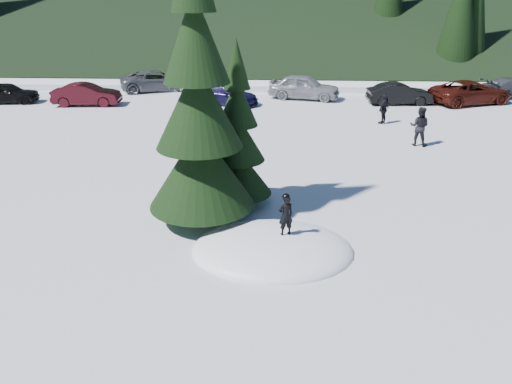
{
  "coord_description": "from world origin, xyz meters",
  "views": [
    {
      "loc": [
        0.11,
        -12.13,
        6.79
      ],
      "look_at": [
        -0.54,
        1.57,
        1.1
      ],
      "focal_mm": 35.0,
      "sensor_mm": 36.0,
      "label": 1
    }
  ],
  "objects_px": {
    "car_4": "(304,87)",
    "car_2": "(157,81)",
    "spruce_tall": "(199,116)",
    "car_1": "(87,94)",
    "spruce_short": "(238,143)",
    "adult_1": "(384,109)",
    "car_3": "(225,94)",
    "car_6": "(471,92)",
    "car_0": "(7,93)",
    "car_5": "(400,94)",
    "child_skier": "(286,215)",
    "adult_0": "(419,126)"
  },
  "relations": [
    {
      "from": "child_skier",
      "to": "car_0",
      "type": "xyz_separation_m",
      "value": [
        -17.18,
        17.96,
        -0.41
      ]
    },
    {
      "from": "spruce_tall",
      "to": "car_4",
      "type": "xyz_separation_m",
      "value": [
        3.88,
        18.34,
        -2.55
      ]
    },
    {
      "from": "spruce_short",
      "to": "car_3",
      "type": "bearing_deg",
      "value": 97.73
    },
    {
      "from": "car_2",
      "to": "car_4",
      "type": "height_order",
      "value": "car_4"
    },
    {
      "from": "car_2",
      "to": "spruce_short",
      "type": "bearing_deg",
      "value": -179.61
    },
    {
      "from": "car_1",
      "to": "car_2",
      "type": "height_order",
      "value": "car_2"
    },
    {
      "from": "spruce_short",
      "to": "adult_1",
      "type": "xyz_separation_m",
      "value": [
        6.81,
        10.87,
        -1.33
      ]
    },
    {
      "from": "spruce_short",
      "to": "car_6",
      "type": "height_order",
      "value": "spruce_short"
    },
    {
      "from": "car_1",
      "to": "car_2",
      "type": "relative_size",
      "value": 0.81
    },
    {
      "from": "adult_1",
      "to": "car_0",
      "type": "distance_m",
      "value": 22.8
    },
    {
      "from": "car_2",
      "to": "car_6",
      "type": "height_order",
      "value": "car_6"
    },
    {
      "from": "spruce_tall",
      "to": "car_0",
      "type": "distance_m",
      "value": 22.03
    },
    {
      "from": "car_3",
      "to": "car_6",
      "type": "xyz_separation_m",
      "value": [
        15.16,
        0.89,
        0.09
      ]
    },
    {
      "from": "child_skier",
      "to": "car_4",
      "type": "height_order",
      "value": "child_skier"
    },
    {
      "from": "adult_0",
      "to": "car_3",
      "type": "xyz_separation_m",
      "value": [
        -9.73,
        8.19,
        -0.27
      ]
    },
    {
      "from": "car_4",
      "to": "car_2",
      "type": "bearing_deg",
      "value": 90.47
    },
    {
      "from": "car_1",
      "to": "car_6",
      "type": "bearing_deg",
      "value": -90.69
    },
    {
      "from": "car_2",
      "to": "car_6",
      "type": "distance_m",
      "value": 20.59
    },
    {
      "from": "spruce_tall",
      "to": "adult_1",
      "type": "relative_size",
      "value": 5.53
    },
    {
      "from": "car_3",
      "to": "car_0",
      "type": "bearing_deg",
      "value": 113.04
    },
    {
      "from": "spruce_short",
      "to": "child_skier",
      "type": "distance_m",
      "value": 3.63
    },
    {
      "from": "spruce_tall",
      "to": "car_4",
      "type": "bearing_deg",
      "value": 78.05
    },
    {
      "from": "car_0",
      "to": "car_3",
      "type": "xyz_separation_m",
      "value": [
        13.59,
        0.33,
        -0.02
      ]
    },
    {
      "from": "car_3",
      "to": "car_6",
      "type": "height_order",
      "value": "car_6"
    },
    {
      "from": "car_0",
      "to": "car_1",
      "type": "distance_m",
      "value": 5.23
    },
    {
      "from": "spruce_short",
      "to": "adult_1",
      "type": "height_order",
      "value": "spruce_short"
    },
    {
      "from": "car_0",
      "to": "car_6",
      "type": "height_order",
      "value": "car_6"
    },
    {
      "from": "car_4",
      "to": "car_5",
      "type": "height_order",
      "value": "car_4"
    },
    {
      "from": "car_2",
      "to": "car_5",
      "type": "distance_m",
      "value": 16.32
    },
    {
      "from": "car_1",
      "to": "car_4",
      "type": "xyz_separation_m",
      "value": [
        13.31,
        2.51,
        0.11
      ]
    },
    {
      "from": "car_6",
      "to": "car_0",
      "type": "bearing_deg",
      "value": 71.93
    },
    {
      "from": "spruce_tall",
      "to": "car_1",
      "type": "xyz_separation_m",
      "value": [
        -9.43,
        15.83,
        -2.65
      ]
    },
    {
      "from": "adult_1",
      "to": "car_1",
      "type": "relative_size",
      "value": 0.39
    },
    {
      "from": "car_1",
      "to": "adult_0",
      "type": "bearing_deg",
      "value": -117.0
    },
    {
      "from": "spruce_short",
      "to": "car_4",
      "type": "distance_m",
      "value": 17.23
    },
    {
      "from": "spruce_short",
      "to": "car_2",
      "type": "distance_m",
      "value": 20.61
    },
    {
      "from": "adult_0",
      "to": "car_2",
      "type": "relative_size",
      "value": 0.36
    },
    {
      "from": "spruce_short",
      "to": "car_0",
      "type": "height_order",
      "value": "spruce_short"
    },
    {
      "from": "spruce_tall",
      "to": "spruce_short",
      "type": "bearing_deg",
      "value": 54.46
    },
    {
      "from": "car_2",
      "to": "car_6",
      "type": "relative_size",
      "value": 0.98
    },
    {
      "from": "child_skier",
      "to": "adult_1",
      "type": "xyz_separation_m",
      "value": [
        5.27,
        13.99,
        -0.27
      ]
    },
    {
      "from": "car_6",
      "to": "adult_0",
      "type": "bearing_deg",
      "value": 128.57
    },
    {
      "from": "car_3",
      "to": "spruce_tall",
      "type": "bearing_deg",
      "value": -154.69
    },
    {
      "from": "spruce_tall",
      "to": "car_3",
      "type": "relative_size",
      "value": 2.03
    },
    {
      "from": "car_1",
      "to": "car_6",
      "type": "relative_size",
      "value": 0.8
    },
    {
      "from": "car_2",
      "to": "car_4",
      "type": "xyz_separation_m",
      "value": [
        10.12,
        -2.31,
        0.08
      ]
    },
    {
      "from": "spruce_tall",
      "to": "car_0",
      "type": "relative_size",
      "value": 2.29
    },
    {
      "from": "car_1",
      "to": "car_2",
      "type": "bearing_deg",
      "value": -38.17
    },
    {
      "from": "child_skier",
      "to": "adult_1",
      "type": "height_order",
      "value": "child_skier"
    },
    {
      "from": "child_skier",
      "to": "car_1",
      "type": "height_order",
      "value": "child_skier"
    }
  ]
}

